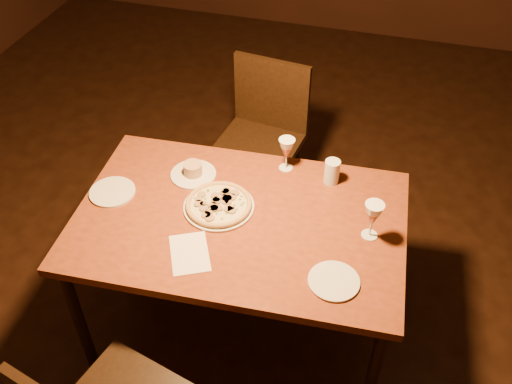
# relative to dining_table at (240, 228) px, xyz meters

# --- Properties ---
(floor) EXTENTS (7.00, 7.00, 0.00)m
(floor) POSITION_rel_dining_table_xyz_m (0.24, -0.24, -0.66)
(floor) COLOR black
(floor) RESTS_ON ground
(dining_table) EXTENTS (1.40, 0.95, 0.72)m
(dining_table) POSITION_rel_dining_table_xyz_m (0.00, 0.00, 0.00)
(dining_table) COLOR brown
(dining_table) RESTS_ON floor
(chair_far) EXTENTS (0.48, 0.48, 0.89)m
(chair_far) POSITION_rel_dining_table_xyz_m (-0.14, 0.87, -0.16)
(chair_far) COLOR black
(chair_far) RESTS_ON floor
(pizza_plate) EXTENTS (0.30, 0.30, 0.03)m
(pizza_plate) POSITION_rel_dining_table_xyz_m (-0.10, 0.03, 0.08)
(pizza_plate) COLOR silver
(pizza_plate) RESTS_ON dining_table
(ramekin_saucer) EXTENTS (0.20, 0.20, 0.06)m
(ramekin_saucer) POSITION_rel_dining_table_xyz_m (-0.28, 0.20, 0.08)
(ramekin_saucer) COLOR silver
(ramekin_saucer) RESTS_ON dining_table
(wine_glass_far) EXTENTS (0.07, 0.07, 0.16)m
(wine_glass_far) POSITION_rel_dining_table_xyz_m (0.11, 0.36, 0.14)
(wine_glass_far) COLOR #B16649
(wine_glass_far) RESTS_ON dining_table
(wine_glass_right) EXTENTS (0.08, 0.08, 0.17)m
(wine_glass_right) POSITION_rel_dining_table_xyz_m (0.53, 0.05, 0.15)
(wine_glass_right) COLOR #B16649
(wine_glass_right) RESTS_ON dining_table
(water_tumbler) EXTENTS (0.07, 0.07, 0.11)m
(water_tumbler) POSITION_rel_dining_table_xyz_m (0.32, 0.33, 0.12)
(water_tumbler) COLOR silver
(water_tumbler) RESTS_ON dining_table
(side_plate_left) EXTENTS (0.20, 0.20, 0.01)m
(side_plate_left) POSITION_rel_dining_table_xyz_m (-0.57, -0.01, 0.07)
(side_plate_left) COLOR silver
(side_plate_left) RESTS_ON dining_table
(side_plate_near) EXTENTS (0.19, 0.19, 0.01)m
(side_plate_near) POSITION_rel_dining_table_xyz_m (0.43, -0.23, 0.07)
(side_plate_near) COLOR silver
(side_plate_near) RESTS_ON dining_table
(menu_card) EXTENTS (0.22, 0.25, 0.00)m
(menu_card) POSITION_rel_dining_table_xyz_m (-0.13, -0.24, 0.06)
(menu_card) COLOR silver
(menu_card) RESTS_ON dining_table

